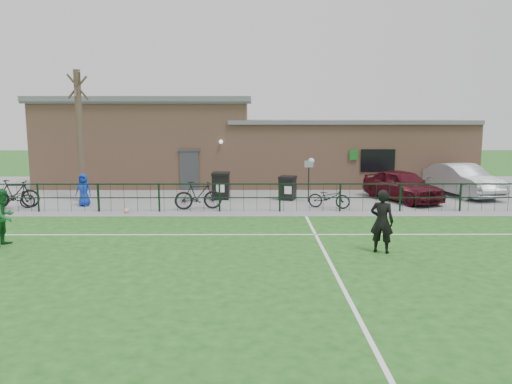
{
  "coord_description": "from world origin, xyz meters",
  "views": [
    {
      "loc": [
        -0.08,
        -12.35,
        3.98
      ],
      "look_at": [
        0.0,
        5.0,
        1.3
      ],
      "focal_mm": 35.0,
      "sensor_mm": 36.0,
      "label": 1
    }
  ],
  "objects_px": {
    "sign_post": "(309,180)",
    "car_maroon": "(402,185)",
    "bicycle_e": "(329,197)",
    "bicycle_d": "(198,195)",
    "spectator_child": "(84,190)",
    "bicycle_b": "(15,194)",
    "bicycle_c": "(12,198)",
    "car_silver": "(461,180)",
    "bare_tree": "(80,137)",
    "wheelie_bin_right": "(287,189)",
    "ball_ground": "(126,211)",
    "outfield_player": "(4,217)",
    "wheelie_bin_left": "(221,187)"
  },
  "relations": [
    {
      "from": "bicycle_c",
      "to": "car_silver",
      "type": "bearing_deg",
      "value": -102.04
    },
    {
      "from": "bicycle_d",
      "to": "spectator_child",
      "type": "xyz_separation_m",
      "value": [
        -5.11,
        0.77,
        0.11
      ]
    },
    {
      "from": "sign_post",
      "to": "car_maroon",
      "type": "relative_size",
      "value": 0.47
    },
    {
      "from": "bare_tree",
      "to": "wheelie_bin_right",
      "type": "bearing_deg",
      "value": 2.61
    },
    {
      "from": "car_maroon",
      "to": "bicycle_c",
      "type": "height_order",
      "value": "car_maroon"
    },
    {
      "from": "spectator_child",
      "to": "outfield_player",
      "type": "xyz_separation_m",
      "value": [
        -0.21,
        -6.6,
        0.15
      ]
    },
    {
      "from": "bicycle_b",
      "to": "outfield_player",
      "type": "height_order",
      "value": "outfield_player"
    },
    {
      "from": "bare_tree",
      "to": "outfield_player",
      "type": "height_order",
      "value": "bare_tree"
    },
    {
      "from": "ball_ground",
      "to": "spectator_child",
      "type": "bearing_deg",
      "value": 144.84
    },
    {
      "from": "bicycle_d",
      "to": "ball_ground",
      "type": "bearing_deg",
      "value": 95.31
    },
    {
      "from": "bare_tree",
      "to": "ball_ground",
      "type": "distance_m",
      "value": 4.85
    },
    {
      "from": "spectator_child",
      "to": "bare_tree",
      "type": "bearing_deg",
      "value": 115.08
    },
    {
      "from": "sign_post",
      "to": "spectator_child",
      "type": "bearing_deg",
      "value": -174.23
    },
    {
      "from": "sign_post",
      "to": "car_maroon",
      "type": "bearing_deg",
      "value": 3.91
    },
    {
      "from": "bare_tree",
      "to": "car_maroon",
      "type": "bearing_deg",
      "value": 0.34
    },
    {
      "from": "bicycle_d",
      "to": "car_silver",
      "type": "bearing_deg",
      "value": -84.81
    },
    {
      "from": "sign_post",
      "to": "bicycle_e",
      "type": "xyz_separation_m",
      "value": [
        0.72,
        -1.54,
        -0.53
      ]
    },
    {
      "from": "wheelie_bin_right",
      "to": "car_maroon",
      "type": "bearing_deg",
      "value": 14.4
    },
    {
      "from": "wheelie_bin_left",
      "to": "bicycle_b",
      "type": "bearing_deg",
      "value": -164.29
    },
    {
      "from": "car_maroon",
      "to": "bicycle_e",
      "type": "height_order",
      "value": "car_maroon"
    },
    {
      "from": "bicycle_b",
      "to": "bicycle_c",
      "type": "bearing_deg",
      "value": 173.61
    },
    {
      "from": "car_silver",
      "to": "bicycle_c",
      "type": "xyz_separation_m",
      "value": [
        -20.6,
        -3.54,
        -0.32
      ]
    },
    {
      "from": "outfield_player",
      "to": "ball_ground",
      "type": "height_order",
      "value": "outfield_player"
    },
    {
      "from": "spectator_child",
      "to": "outfield_player",
      "type": "height_order",
      "value": "outfield_player"
    },
    {
      "from": "bicycle_d",
      "to": "bicycle_c",
      "type": "bearing_deg",
      "value": 78.73
    },
    {
      "from": "car_maroon",
      "to": "bicycle_c",
      "type": "relative_size",
      "value": 2.4
    },
    {
      "from": "car_silver",
      "to": "bicycle_e",
      "type": "xyz_separation_m",
      "value": [
        -7.08,
        -3.38,
        -0.32
      ]
    },
    {
      "from": "spectator_child",
      "to": "ball_ground",
      "type": "distance_m",
      "value": 2.83
    },
    {
      "from": "car_maroon",
      "to": "outfield_player",
      "type": "height_order",
      "value": "outfield_player"
    },
    {
      "from": "bare_tree",
      "to": "car_maroon",
      "type": "xyz_separation_m",
      "value": [
        14.84,
        0.09,
        -2.25
      ]
    },
    {
      "from": "bare_tree",
      "to": "outfield_player",
      "type": "bearing_deg",
      "value": -88.21
    },
    {
      "from": "wheelie_bin_left",
      "to": "wheelie_bin_right",
      "type": "relative_size",
      "value": 1.15
    },
    {
      "from": "bare_tree",
      "to": "wheelie_bin_left",
      "type": "relative_size",
      "value": 5.08
    },
    {
      "from": "wheelie_bin_right",
      "to": "bicycle_e",
      "type": "distance_m",
      "value": 2.73
    },
    {
      "from": "bicycle_c",
      "to": "wheelie_bin_right",
      "type": "bearing_deg",
      "value": -100.62
    },
    {
      "from": "sign_post",
      "to": "bicycle_e",
      "type": "relative_size",
      "value": 1.12
    },
    {
      "from": "bicycle_c",
      "to": "bicycle_e",
      "type": "relative_size",
      "value": 1.0
    },
    {
      "from": "wheelie_bin_left",
      "to": "bare_tree",
      "type": "bearing_deg",
      "value": -172.94
    },
    {
      "from": "sign_post",
      "to": "bicycle_e",
      "type": "height_order",
      "value": "sign_post"
    },
    {
      "from": "bare_tree",
      "to": "ball_ground",
      "type": "xyz_separation_m",
      "value": [
        2.71,
        -2.81,
        -2.89
      ]
    },
    {
      "from": "wheelie_bin_left",
      "to": "car_maroon",
      "type": "bearing_deg",
      "value": -3.05
    },
    {
      "from": "sign_post",
      "to": "ball_ground",
      "type": "height_order",
      "value": "sign_post"
    },
    {
      "from": "bare_tree",
      "to": "bicycle_c",
      "type": "relative_size",
      "value": 3.35
    },
    {
      "from": "bicycle_d",
      "to": "bicycle_e",
      "type": "bearing_deg",
      "value": -98.3
    },
    {
      "from": "bicycle_d",
      "to": "outfield_player",
      "type": "bearing_deg",
      "value": 126.89
    },
    {
      "from": "wheelie_bin_left",
      "to": "ball_ground",
      "type": "relative_size",
      "value": 5.22
    },
    {
      "from": "car_silver",
      "to": "bicycle_d",
      "type": "bearing_deg",
      "value": -178.04
    },
    {
      "from": "bare_tree",
      "to": "sign_post",
      "type": "distance_m",
      "value": 10.62
    },
    {
      "from": "bicycle_b",
      "to": "bicycle_e",
      "type": "height_order",
      "value": "bicycle_b"
    },
    {
      "from": "car_maroon",
      "to": "bicycle_b",
      "type": "relative_size",
      "value": 2.12
    }
  ]
}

